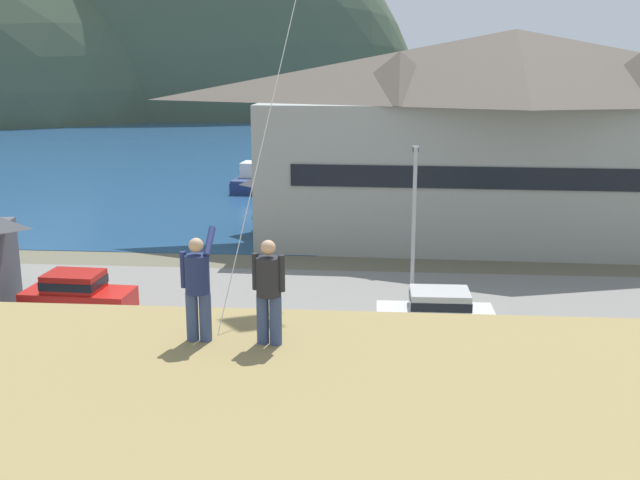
# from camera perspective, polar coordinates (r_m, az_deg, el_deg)

# --- Properties ---
(ground_plane) EXTENTS (600.00, 600.00, 0.00)m
(ground_plane) POSITION_cam_1_polar(r_m,az_deg,el_deg) (22.96, -5.11, -12.66)
(ground_plane) COLOR #66604C
(parking_lot_pad) EXTENTS (40.00, 20.00, 0.10)m
(parking_lot_pad) POSITION_cam_1_polar(r_m,az_deg,el_deg) (27.46, -3.36, -7.99)
(parking_lot_pad) COLOR gray
(parking_lot_pad) RESTS_ON ground
(bay_water) EXTENTS (360.00, 84.00, 0.03)m
(bay_water) POSITION_cam_1_polar(r_m,az_deg,el_deg) (81.01, 2.01, 6.37)
(bay_water) COLOR navy
(bay_water) RESTS_ON ground
(far_hill_east_peak) EXTENTS (115.68, 45.48, 85.49)m
(far_hill_east_peak) POSITION_cam_1_polar(r_m,az_deg,el_deg) (146.92, -16.20, 9.07)
(far_hill_east_peak) COLOR #42513D
(far_hill_east_peak) RESTS_ON ground
(harbor_lodge) EXTENTS (28.57, 9.92, 11.45)m
(harbor_lodge) POSITION_cam_1_polar(r_m,az_deg,el_deg) (42.91, 13.96, 7.70)
(harbor_lodge) COLOR #999E99
(harbor_lodge) RESTS_ON ground
(storage_shed_waterside) EXTENTS (4.83, 4.95, 4.33)m
(storage_shed_waterside) POSITION_cam_1_polar(r_m,az_deg,el_deg) (44.68, -1.82, 3.39)
(storage_shed_waterside) COLOR #474C56
(storage_shed_waterside) RESTS_ON ground
(wharf_dock) EXTENTS (3.20, 14.56, 0.70)m
(wharf_dock) POSITION_cam_1_polar(r_m,az_deg,el_deg) (55.93, -2.15, 3.47)
(wharf_dock) COLOR #70604C
(wharf_dock) RESTS_ON ground
(moored_boat_wharfside) EXTENTS (2.62, 6.62, 2.16)m
(moored_boat_wharfside) POSITION_cam_1_polar(r_m,az_deg,el_deg) (59.92, -4.95, 4.47)
(moored_boat_wharfside) COLOR navy
(moored_boat_wharfside) RESTS_ON ground
(moored_boat_outer_mooring) EXTENTS (3.30, 7.96, 2.16)m
(moored_boat_outer_mooring) POSITION_cam_1_polar(r_m,az_deg,el_deg) (55.13, 1.50, 3.72)
(moored_boat_outer_mooring) COLOR #A8A399
(moored_boat_outer_mooring) RESTS_ON ground
(parked_car_mid_row_center) EXTENTS (4.22, 2.09, 1.82)m
(parked_car_mid_row_center) POSITION_cam_1_polar(r_m,az_deg,el_deg) (28.14, 8.63, -5.39)
(parked_car_mid_row_center) COLOR silver
(parked_car_mid_row_center) RESTS_ON parking_lot_pad
(parked_car_front_row_end) EXTENTS (4.29, 2.23, 1.82)m
(parked_car_front_row_end) POSITION_cam_1_polar(r_m,az_deg,el_deg) (31.49, -17.55, -3.82)
(parked_car_front_row_end) COLOR red
(parked_car_front_row_end) RESTS_ON parking_lot_pad
(parked_car_front_row_red) EXTENTS (4.28, 2.21, 1.82)m
(parked_car_front_row_red) POSITION_cam_1_polar(r_m,az_deg,el_deg) (23.94, 20.94, -9.62)
(parked_car_front_row_red) COLOR #236633
(parked_car_front_row_red) RESTS_ON parking_lot_pad
(parked_car_mid_row_far) EXTENTS (4.24, 2.13, 1.82)m
(parked_car_mid_row_far) POSITION_cam_1_polar(r_m,az_deg,el_deg) (24.34, -12.93, -8.66)
(parked_car_mid_row_far) COLOR slate
(parked_car_mid_row_far) RESTS_ON parking_lot_pad
(parking_light_pole) EXTENTS (0.24, 0.78, 6.44)m
(parking_light_pole) POSITION_cam_1_polar(r_m,az_deg,el_deg) (31.51, 6.98, 1.97)
(parking_light_pole) COLOR #ADADB2
(parking_light_pole) RESTS_ON parking_lot_pad
(person_kite_flyer) EXTENTS (0.51, 0.66, 1.86)m
(person_kite_flyer) POSITION_cam_1_polar(r_m,az_deg,el_deg) (12.67, -9.06, -3.32)
(person_kite_flyer) COLOR #384770
(person_kite_flyer) RESTS_ON grassy_hill_foreground
(person_companion) EXTENTS (0.54, 0.40, 1.74)m
(person_companion) POSITION_cam_1_polar(r_m,az_deg,el_deg) (12.40, -3.82, -3.63)
(person_companion) COLOR #384770
(person_companion) RESTS_ON grassy_hill_foreground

